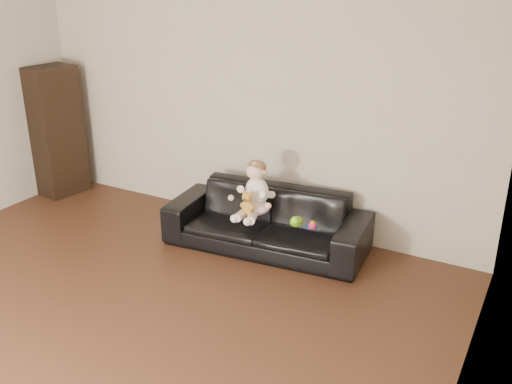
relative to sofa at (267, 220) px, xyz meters
The scene contains 11 objects.
floor 2.32m from the sofa, 102.63° to the right, with size 5.50×5.50×0.00m, color #462819.
wall_back 1.24m from the sofa, 135.24° to the left, with size 5.00×5.00×0.00m, color #BAB09C.
wall_right 3.18m from the sofa, 48.43° to the right, with size 5.50×5.50×0.00m, color #BAB09C.
sofa is the anchor object (origin of this frame).
cabinet 2.84m from the sofa, behind, with size 0.37×0.51×1.49m, color black.
shelf_item 2.89m from the sofa, behind, with size 0.18×0.25×0.28m, color silver.
baby 0.34m from the sofa, 121.83° to the right, with size 0.38×0.46×0.52m.
teddy_bear 0.38m from the sofa, 101.91° to the right, with size 0.13×0.13×0.22m.
toy_green 0.43m from the sofa, 22.27° to the right, with size 0.11×0.13×0.09m, color #71D318.
toy_rattle 0.56m from the sofa, 15.42° to the right, with size 0.07×0.07×0.07m, color red.
toy_blue_disc 0.53m from the sofa, 12.64° to the right, with size 0.10×0.10×0.01m, color #1740B9.
Camera 1 is at (2.80, -2.11, 2.53)m, focal length 40.00 mm.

